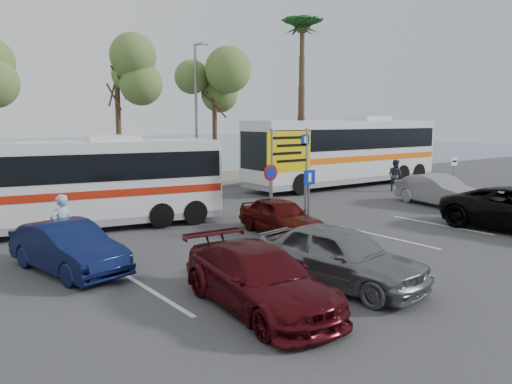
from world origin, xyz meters
TOP-DOWN VIEW (x-y plane):
  - ground at (0.00, 0.00)m, footprint 120.00×120.00m
  - kerb_strip at (0.00, 14.00)m, footprint 44.00×2.40m
  - seawall at (0.00, 16.00)m, footprint 48.00×0.80m
  - tree_mid at (-1.50, 14.00)m, footprint 3.20×3.20m
  - tree_right at (4.50, 14.00)m, footprint 3.20×3.20m
  - palm_tree at (11.50, 14.00)m, footprint 4.80×4.80m
  - street_lamp_right at (3.00, 13.52)m, footprint 0.45×1.15m
  - direction_sign at (1.00, 3.20)m, footprint 2.20×0.12m
  - sign_no_stop at (-0.60, 2.38)m, footprint 0.60×0.08m
  - sign_parking at (-0.20, 0.79)m, footprint 0.50×0.07m
  - sign_taxi at (9.80, 1.49)m, footprint 0.50×0.07m
  - lane_markings at (-1.14, -1.00)m, footprint 12.02×4.20m
  - coach_bus_left at (-6.50, 6.50)m, footprint 11.11×4.28m
  - coach_bus_right at (10.48, 8.99)m, footprint 13.38×3.17m
  - car_silver_a at (-3.26, -3.50)m, footprint 2.36×4.52m
  - car_blue at (-8.06, 1.50)m, footprint 2.15×4.17m
  - car_maroon at (-5.66, -3.50)m, footprint 2.25×4.64m
  - car_red at (-0.86, 1.50)m, footprint 1.81×3.81m
  - car_silver_b at (8.64, 1.50)m, footprint 2.29×4.51m
  - pedestrian_near at (-7.79, 2.90)m, footprint 0.77×0.61m
  - pedestrian_far at (11.00, 5.71)m, footprint 0.67×0.86m

SIDE VIEW (x-z plane):
  - ground at x=0.00m, z-range 0.00..0.00m
  - lane_markings at x=-1.14m, z-range 0.00..0.01m
  - kerb_strip at x=0.00m, z-range 0.00..0.15m
  - seawall at x=0.00m, z-range 0.00..0.60m
  - car_red at x=-0.86m, z-range 0.00..1.26m
  - car_maroon at x=-5.66m, z-range 0.00..1.30m
  - car_blue at x=-8.06m, z-range 0.00..1.31m
  - car_silver_b at x=8.64m, z-range 0.00..1.42m
  - car_silver_a at x=-3.26m, z-range 0.00..1.47m
  - pedestrian_far at x=11.00m, z-range 0.00..1.76m
  - pedestrian_near at x=-7.79m, z-range 0.00..1.86m
  - sign_taxi at x=9.80m, z-range 0.32..2.52m
  - sign_parking at x=-0.20m, z-range 0.34..2.59m
  - coach_bus_left at x=-6.50m, z-range -0.12..3.26m
  - sign_no_stop at x=-0.60m, z-range 0.40..2.75m
  - coach_bus_right at x=10.48m, z-range -0.15..4.00m
  - direction_sign at x=1.00m, z-range 0.63..4.23m
  - street_lamp_right at x=3.00m, z-range 0.59..8.60m
  - tree_right at x=4.50m, z-range 2.47..9.87m
  - tree_mid at x=-1.50m, z-range 2.65..10.65m
  - palm_tree at x=11.50m, z-range 4.27..15.47m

